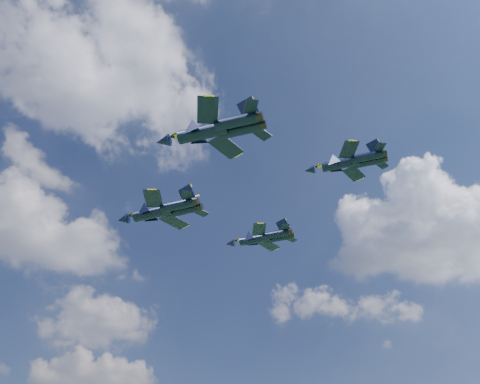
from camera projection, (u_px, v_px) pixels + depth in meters
The scene contains 4 objects.
jet_lead at pixel (151, 213), 85.61m from camera, with size 15.54×15.86×4.27m.
jet_left at pixel (199, 133), 68.67m from camera, with size 15.97×15.25×4.25m.
jet_right at pixel (253, 239), 96.99m from camera, with size 13.53×13.48×3.67m.
jet_slot at pixel (338, 164), 75.87m from camera, with size 12.46×12.06×3.34m.
Camera 1 is at (-27.08, -61.25, 17.64)m, focal length 35.00 mm.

